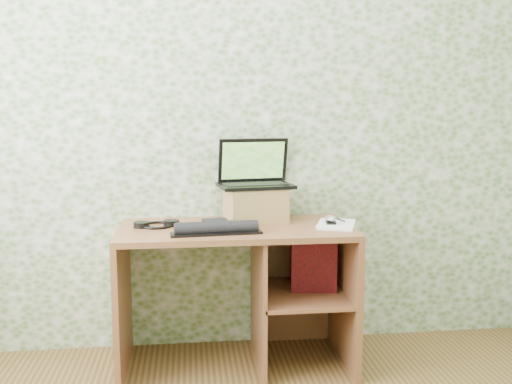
{
  "coord_description": "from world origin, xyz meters",
  "views": [
    {
      "loc": [
        -0.24,
        -1.44,
        1.35
      ],
      "look_at": [
        0.1,
        1.39,
        0.94
      ],
      "focal_mm": 40.0,
      "sensor_mm": 36.0,
      "label": 1
    }
  ],
  "objects": [
    {
      "name": "wall_back",
      "position": [
        0.0,
        1.75,
        1.3
      ],
      "size": [
        3.5,
        0.0,
        3.5
      ],
      "primitive_type": "plane",
      "rotation": [
        1.57,
        0.0,
        0.0
      ],
      "color": "silver",
      "rests_on": "ground"
    },
    {
      "name": "desk",
      "position": [
        0.08,
        1.47,
        0.48
      ],
      "size": [
        1.2,
        0.6,
        0.75
      ],
      "color": "brown",
      "rests_on": "floor"
    },
    {
      "name": "riser",
      "position": [
        0.12,
        1.58,
        0.84
      ],
      "size": [
        0.34,
        0.3,
        0.18
      ],
      "primitive_type": "cube",
      "rotation": [
        0.0,
        0.0,
        0.15
      ],
      "color": "#A17E48",
      "rests_on": "desk"
    },
    {
      "name": "laptop",
      "position": [
        0.12,
        1.63,
        1.0
      ],
      "size": [
        0.42,
        0.33,
        0.26
      ],
      "rotation": [
        0.0,
        0.0,
        0.15
      ],
      "color": "black",
      "rests_on": "riser"
    },
    {
      "name": "keyboard",
      "position": [
        -0.11,
        1.33,
        0.77
      ],
      "size": [
        0.45,
        0.26,
        0.06
      ],
      "rotation": [
        0.0,
        0.0,
        0.08
      ],
      "color": "black",
      "rests_on": "desk"
    },
    {
      "name": "headphones",
      "position": [
        -0.41,
        1.49,
        0.76
      ],
      "size": [
        0.23,
        0.2,
        0.03
      ],
      "rotation": [
        0.0,
        0.0,
        0.2
      ],
      "color": "black",
      "rests_on": "desk"
    },
    {
      "name": "notepad",
      "position": [
        0.53,
        1.41,
        0.76
      ],
      "size": [
        0.27,
        0.31,
        0.01
      ],
      "primitive_type": "cube",
      "rotation": [
        0.0,
        0.0,
        -0.34
      ],
      "color": "white",
      "rests_on": "desk"
    },
    {
      "name": "mouse",
      "position": [
        0.5,
        1.41,
        0.78
      ],
      "size": [
        0.07,
        0.1,
        0.03
      ],
      "primitive_type": "ellipsoid",
      "rotation": [
        0.0,
        0.0,
        -0.14
      ],
      "color": "#B9B9BB",
      "rests_on": "notepad"
    },
    {
      "name": "pen",
      "position": [
        0.56,
        1.49,
        0.77
      ],
      "size": [
        0.04,
        0.11,
        0.01
      ],
      "primitive_type": "cylinder",
      "rotation": [
        1.57,
        0.0,
        0.29
      ],
      "color": "black",
      "rests_on": "notepad"
    },
    {
      "name": "red_box",
      "position": [
        0.42,
        1.44,
        0.53
      ],
      "size": [
        0.25,
        0.1,
        0.29
      ],
      "primitive_type": "cube",
      "rotation": [
        0.0,
        0.0,
        -0.11
      ],
      "color": "maroon",
      "rests_on": "desk"
    }
  ]
}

